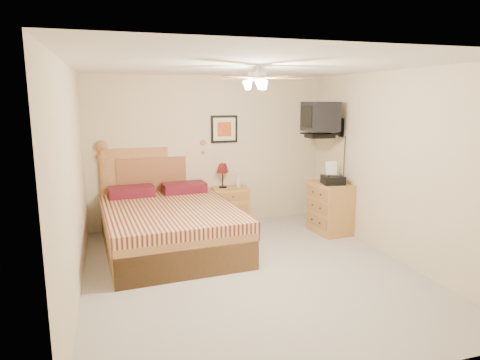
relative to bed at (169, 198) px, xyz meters
name	(u,v)px	position (x,y,z in m)	size (l,w,h in m)	color
floor	(250,272)	(0.83, -1.12, -0.75)	(4.50, 4.50, 0.00)	#A19B91
ceiling	(251,66)	(0.83, -1.12, 1.75)	(4.00, 4.50, 0.04)	white
wall_back	(209,151)	(0.83, 1.13, 0.50)	(4.00, 0.04, 2.50)	beige
wall_front	(353,227)	(0.83, -3.37, 0.50)	(4.00, 0.04, 2.50)	beige
wall_left	(73,183)	(-1.17, -1.12, 0.50)	(0.04, 4.50, 2.50)	beige
wall_right	(393,166)	(2.83, -1.12, 0.50)	(0.04, 4.50, 2.50)	beige
bed	(169,198)	(0.00, 0.00, 0.00)	(1.76, 2.31, 1.50)	#A05F31
nightstand	(231,206)	(1.15, 0.88, -0.43)	(0.60, 0.45, 0.65)	#AE7134
table_lamp	(223,176)	(1.03, 0.96, 0.10)	(0.22, 0.22, 0.41)	#5E1216
lotion_bottle	(238,180)	(1.29, 0.90, 0.02)	(0.09, 0.09, 0.24)	silver
framed_picture	(224,129)	(1.10, 1.11, 0.87)	(0.46, 0.04, 0.46)	black
dresser	(330,208)	(2.56, 0.03, -0.34)	(0.48, 0.69, 0.81)	#9F6933
fax_machine	(333,173)	(2.56, -0.04, 0.23)	(0.32, 0.34, 0.34)	black
magazine_lower	(320,180)	(2.51, 0.28, 0.07)	(0.22, 0.30, 0.03)	#BBAF92
magazine_upper	(319,178)	(2.50, 0.32, 0.10)	(0.21, 0.28, 0.02)	tan
wall_tv	(329,119)	(2.58, 0.22, 1.06)	(0.56, 0.46, 0.58)	black
ceiling_fan	(257,78)	(0.83, -1.32, 1.61)	(1.14, 1.14, 0.28)	white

